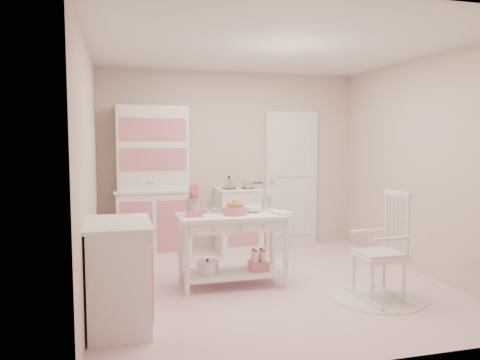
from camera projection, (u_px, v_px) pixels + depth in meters
name	position (u px, v px, depth m)	size (l,w,h in m)	color
room_shell	(272.00, 137.00, 5.05)	(3.84, 3.84, 2.62)	pink
door	(291.00, 178.00, 7.15)	(0.82, 0.05, 2.04)	white
hutch	(153.00, 182.00, 6.41)	(1.06, 0.50, 2.08)	white
stove	(239.00, 220.00, 6.72)	(0.62, 0.57, 0.92)	white
base_cabinet	(119.00, 274.00, 4.02)	(0.54, 0.84, 0.92)	white
lace_rug	(378.00, 298.00, 4.76)	(0.92, 0.92, 0.01)	white
rocking_chair	(379.00, 246.00, 4.71)	(0.48, 0.72, 1.10)	white
work_table	(232.00, 250.00, 5.15)	(1.20, 0.60, 0.80)	white
stand_mixer	(194.00, 200.00, 5.01)	(0.20, 0.28, 0.34)	pink
cookie_tray	(216.00, 212.00, 5.25)	(0.34, 0.24, 0.02)	silver
bread_basket	(235.00, 211.00, 5.07)	(0.25, 0.25, 0.09)	#D37985
mixing_bowl	(253.00, 209.00, 5.26)	(0.22, 0.22, 0.07)	white
metal_pitcher	(266.00, 203.00, 5.38)	(0.10, 0.10, 0.17)	silver
recipe_book	(275.00, 213.00, 5.11)	(0.18, 0.25, 0.02)	white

